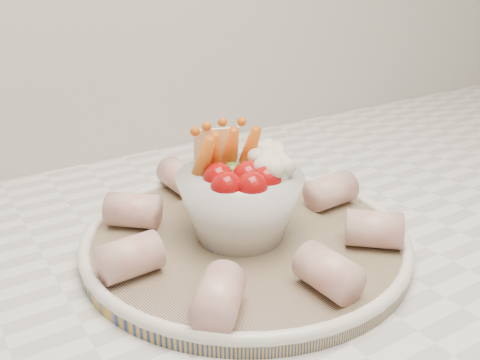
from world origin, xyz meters
TOP-DOWN VIEW (x-y plane):
  - serving_platter at (-0.10, 1.43)m, footprint 0.38×0.38m
  - veggie_bowl at (-0.10, 1.43)m, footprint 0.13×0.13m
  - cured_meat_rolls at (-0.10, 1.43)m, footprint 0.30×0.31m

SIDE VIEW (x-z plane):
  - serving_platter at x=-0.10m, z-range 0.92..0.94m
  - cured_meat_rolls at x=-0.10m, z-range 0.93..0.97m
  - veggie_bowl at x=-0.10m, z-range 0.92..1.03m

